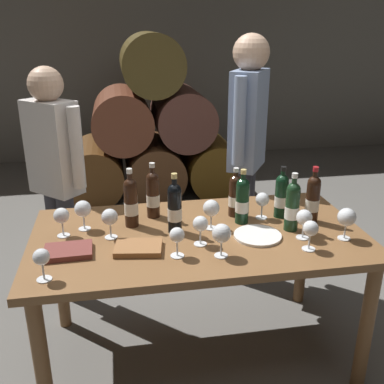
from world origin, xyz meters
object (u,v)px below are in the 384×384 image
at_px(wine_bottle_4, 281,195).
at_px(wine_glass_11, 222,234).
at_px(wine_glass_2, 347,218).
at_px(wine_bottle_6, 292,206).
at_px(wine_bottle_0, 313,198).
at_px(taster_seated_left, 55,169).
at_px(wine_glass_6, 311,230).
at_px(wine_glass_3, 110,218).
at_px(tasting_notebook, 138,248).
at_px(wine_bottle_1, 235,195).
at_px(wine_bottle_5, 242,200).
at_px(wine_glass_1, 177,236).
at_px(sommelier_presenting, 247,140).
at_px(wine_bottle_2, 175,207).
at_px(wine_bottle_3, 153,194).
at_px(wine_glass_7, 200,225).
at_px(serving_plate, 258,236).
at_px(wine_bottle_7, 131,202).
at_px(wine_glass_5, 262,200).
at_px(leather_ledger, 68,251).
at_px(wine_glass_0, 61,217).
at_px(wine_glass_8, 304,218).
at_px(wine_glass_4, 41,258).
at_px(wine_glass_10, 211,209).
at_px(wine_glass_9, 83,209).
at_px(dining_table, 199,249).

height_order(wine_bottle_4, wine_glass_11, wine_bottle_4).
bearing_deg(wine_glass_2, wine_bottle_6, 146.40).
xyz_separation_m(wine_bottle_0, taster_seated_left, (-1.40, 0.69, 0.03)).
bearing_deg(wine_glass_6, wine_glass_3, 162.68).
xyz_separation_m(wine_bottle_6, tasting_notebook, (-0.80, -0.09, -0.12)).
relative_size(wine_bottle_1, wine_glass_6, 1.88).
bearing_deg(wine_bottle_5, wine_glass_1, -141.71).
bearing_deg(sommelier_presenting, wine_bottle_2, -129.45).
height_order(wine_bottle_3, wine_glass_7, wine_bottle_3).
distance_m(wine_bottle_0, tasting_notebook, 0.97).
bearing_deg(wine_bottle_1, wine_glass_2, -39.22).
height_order(wine_bottle_2, wine_bottle_6, wine_bottle_2).
height_order(wine_glass_7, sommelier_presenting, sommelier_presenting).
bearing_deg(wine_bottle_1, wine_bottle_4, -13.63).
bearing_deg(wine_bottle_6, wine_glass_2, -33.60).
bearing_deg(wine_glass_2, wine_glass_3, 169.46).
bearing_deg(tasting_notebook, wine_bottle_5, 30.37).
relative_size(serving_plate, sommelier_presenting, 0.14).
height_order(wine_bottle_4, taster_seated_left, taster_seated_left).
bearing_deg(serving_plate, wine_bottle_5, 99.56).
relative_size(wine_bottle_7, wine_glass_5, 2.13).
bearing_deg(taster_seated_left, wine_glass_3, -64.70).
distance_m(wine_bottle_6, wine_glass_1, 0.65).
bearing_deg(tasting_notebook, wine_bottle_2, 49.57).
relative_size(wine_bottle_0, leather_ledger, 1.41).
xyz_separation_m(wine_glass_2, tasting_notebook, (-1.02, 0.05, -0.10)).
xyz_separation_m(wine_bottle_0, wine_glass_6, (-0.14, -0.30, -0.03)).
distance_m(wine_bottle_7, wine_glass_6, 0.92).
relative_size(wine_bottle_5, wine_glass_6, 2.02).
xyz_separation_m(wine_bottle_4, wine_glass_11, (-0.43, -0.38, -0.01)).
relative_size(wine_bottle_2, wine_glass_1, 2.19).
bearing_deg(wine_glass_0, wine_bottle_5, 0.39).
height_order(wine_glass_8, serving_plate, wine_glass_8).
bearing_deg(wine_bottle_6, tasting_notebook, -173.26).
relative_size(wine_glass_2, wine_glass_4, 1.13).
relative_size(wine_bottle_0, wine_bottle_3, 1.00).
bearing_deg(wine_bottle_2, wine_glass_3, -177.72).
xyz_separation_m(wine_bottle_2, wine_glass_6, (0.60, -0.30, -0.03)).
distance_m(wine_glass_2, wine_glass_6, 0.23).
bearing_deg(taster_seated_left, wine_glass_10, -38.75).
bearing_deg(wine_bottle_6, wine_glass_11, -153.14).
bearing_deg(wine_bottle_0, wine_glass_9, 174.74).
bearing_deg(wine_bottle_7, wine_glass_11, -46.16).
height_order(wine_bottle_2, wine_glass_4, wine_bottle_2).
height_order(dining_table, wine_glass_3, wine_glass_3).
relative_size(wine_bottle_3, wine_glass_9, 1.95).
bearing_deg(wine_bottle_1, leather_ledger, -161.23).
bearing_deg(wine_glass_10, wine_bottle_0, -0.62).
height_order(wine_bottle_4, wine_glass_0, wine_bottle_4).
relative_size(wine_bottle_2, tasting_notebook, 1.44).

